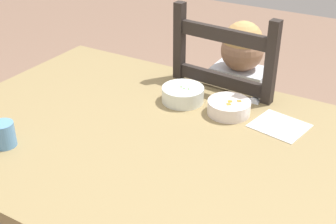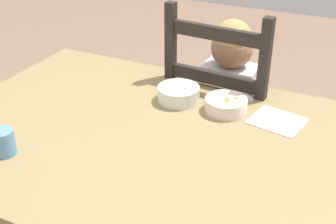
% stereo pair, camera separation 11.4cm
% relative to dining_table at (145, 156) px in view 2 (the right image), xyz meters
% --- Properties ---
extents(dining_table, '(1.37, 1.00, 0.73)m').
position_rel_dining_table_xyz_m(dining_table, '(0.00, 0.00, 0.00)').
color(dining_table, '#947F52').
rests_on(dining_table, ground).
extents(dining_chair, '(0.45, 0.45, 1.03)m').
position_rel_dining_table_xyz_m(dining_chair, '(0.09, 0.54, -0.16)').
color(dining_chair, '#2A2320').
rests_on(dining_chair, ground).
extents(child_figure, '(0.32, 0.31, 0.95)m').
position_rel_dining_table_xyz_m(child_figure, '(0.10, 0.54, -0.01)').
color(child_figure, silver).
rests_on(child_figure, ground).
extents(bowl_of_peas, '(0.15, 0.15, 0.06)m').
position_rel_dining_table_xyz_m(bowl_of_peas, '(0.01, 0.25, 0.12)').
color(bowl_of_peas, white).
rests_on(bowl_of_peas, dining_table).
extents(bowl_of_carrots, '(0.15, 0.15, 0.05)m').
position_rel_dining_table_xyz_m(bowl_of_carrots, '(0.19, 0.25, 0.12)').
color(bowl_of_carrots, white).
rests_on(bowl_of_carrots, dining_table).
extents(spoon, '(0.11, 0.11, 0.01)m').
position_rel_dining_table_xyz_m(spoon, '(0.14, 0.26, 0.10)').
color(spoon, silver).
rests_on(spoon, dining_table).
extents(drinking_cup, '(0.07, 0.07, 0.08)m').
position_rel_dining_table_xyz_m(drinking_cup, '(-0.32, -0.28, 0.13)').
color(drinking_cup, '#5E99D4').
rests_on(drinking_cup, dining_table).
extents(paper_napkin, '(0.19, 0.18, 0.00)m').
position_rel_dining_table_xyz_m(paper_napkin, '(0.37, 0.26, 0.09)').
color(paper_napkin, white).
rests_on(paper_napkin, dining_table).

